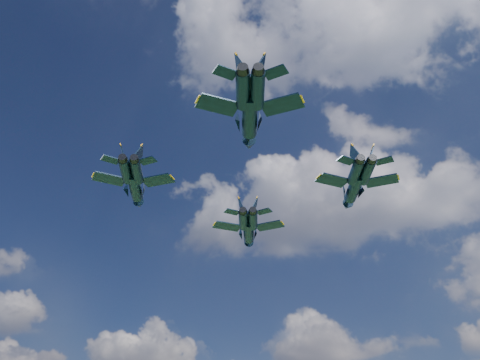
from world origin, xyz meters
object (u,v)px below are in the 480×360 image
object	(u,v)px
jet_left	(135,188)
jet_lead	(249,232)
jet_right	(354,189)
jet_slot	(250,118)

from	to	relation	value
jet_left	jet_lead	bearing A→B (deg)	39.25
jet_lead	jet_right	size ratio (longest dim) A/B	1.03
jet_left	jet_right	xyz separation A→B (m)	(32.97, 10.46, -1.19)
jet_lead	jet_right	distance (m)	24.58
jet_lead	jet_left	distance (m)	24.88
jet_lead	jet_right	bearing A→B (deg)	-47.20
jet_left	jet_slot	distance (m)	26.98
jet_lead	jet_slot	world-z (taller)	jet_lead
jet_left	jet_right	world-z (taller)	jet_left
jet_left	jet_slot	bearing A→B (deg)	-51.22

